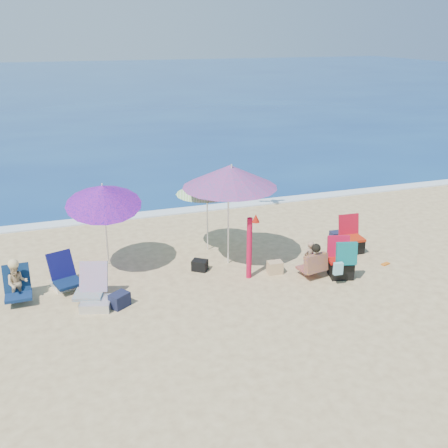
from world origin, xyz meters
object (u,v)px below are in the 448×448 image
object	(u,v)px
umbrella_blue	(103,195)
person_center	(312,260)
umbrella_turquoise	(230,176)
person_left	(17,283)
furled_umbrella	(251,243)
chair_navy	(65,279)
umbrella_striped	(205,186)
camp_chair_left	(351,241)
camp_chair_right	(341,263)
chair_rainbow	(94,295)

from	to	relation	value
umbrella_blue	person_center	distance (m)	4.58
umbrella_turquoise	person_left	bearing A→B (deg)	-176.06
furled_umbrella	chair_navy	xyz separation A→B (m)	(-3.74, 0.81, -0.63)
chair_navy	person_center	size ratio (longest dim) A/B	1.07
umbrella_striped	person_center	world-z (taller)	umbrella_striped
umbrella_turquoise	umbrella_blue	world-z (taller)	umbrella_turquoise
camp_chair_left	person_center	world-z (taller)	camp_chair_left
umbrella_striped	furled_umbrella	distance (m)	1.96
furled_umbrella	camp_chair_right	xyz separation A→B (m)	(1.85, -0.57, -0.50)
chair_rainbow	person_left	size ratio (longest dim) A/B	1.00
person_center	camp_chair_left	bearing A→B (deg)	30.71
umbrella_turquoise	furled_umbrella	distance (m)	1.47
umbrella_striped	umbrella_blue	distance (m)	2.41
umbrella_striped	camp_chair_right	distance (m)	3.50
umbrella_blue	chair_navy	bearing A→B (deg)	-155.96
camp_chair_left	person_center	size ratio (longest dim) A/B	1.11
umbrella_turquoise	person_center	distance (m)	2.49
camp_chair_left	person_center	bearing A→B (deg)	-149.29
umbrella_blue	furled_umbrella	world-z (taller)	umbrella_blue
person_left	camp_chair_right	bearing A→B (deg)	-9.17
chair_rainbow	camp_chair_left	size ratio (longest dim) A/B	1.04
camp_chair_left	person_left	xyz separation A→B (m)	(-7.40, -0.08, 0.15)
umbrella_striped	camp_chair_left	size ratio (longest dim) A/B	2.09
umbrella_striped	camp_chair_left	world-z (taller)	umbrella_striped
furled_umbrella	chair_navy	size ratio (longest dim) A/B	1.76
umbrella_turquoise	umbrella_blue	size ratio (longest dim) A/B	1.09
furled_umbrella	camp_chair_left	world-z (taller)	furled_umbrella
umbrella_striped	camp_chair_right	bearing A→B (deg)	-45.11
umbrella_turquoise	umbrella_blue	distance (m)	2.67
chair_navy	chair_rainbow	world-z (taller)	chair_rainbow
umbrella_turquoise	person_center	world-z (taller)	umbrella_turquoise
umbrella_turquoise	camp_chair_left	world-z (taller)	umbrella_turquoise
umbrella_turquoise	chair_rainbow	bearing A→B (deg)	-163.79
furled_umbrella	camp_chair_right	bearing A→B (deg)	-17.20
furled_umbrella	chair_navy	world-z (taller)	furled_umbrella
umbrella_striped	chair_rainbow	bearing A→B (deg)	-146.46
chair_navy	camp_chair_right	distance (m)	5.76
furled_umbrella	chair_rainbow	distance (m)	3.30
umbrella_turquoise	camp_chair_right	distance (m)	3.00
camp_chair_right	furled_umbrella	bearing A→B (deg)	162.80
furled_umbrella	chair_rainbow	world-z (taller)	furled_umbrella
umbrella_striped	person_center	xyz separation A→B (m)	(1.72, -2.09, -1.22)
umbrella_blue	chair_rainbow	world-z (taller)	umbrella_blue
person_left	furled_umbrella	bearing A→B (deg)	-5.83
chair_rainbow	umbrella_turquoise	bearing A→B (deg)	16.21
umbrella_turquoise	camp_chair_right	xyz separation A→B (m)	(2.04, -1.35, -1.74)
chair_navy	camp_chair_left	world-z (taller)	camp_chair_left
camp_chair_right	person_left	distance (m)	6.55
umbrella_blue	chair_rainbow	bearing A→B (deg)	-108.03
umbrella_blue	camp_chair_right	bearing A→B (deg)	-21.15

